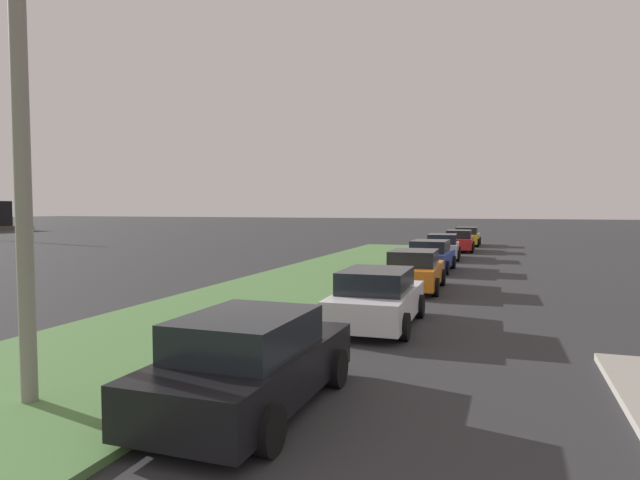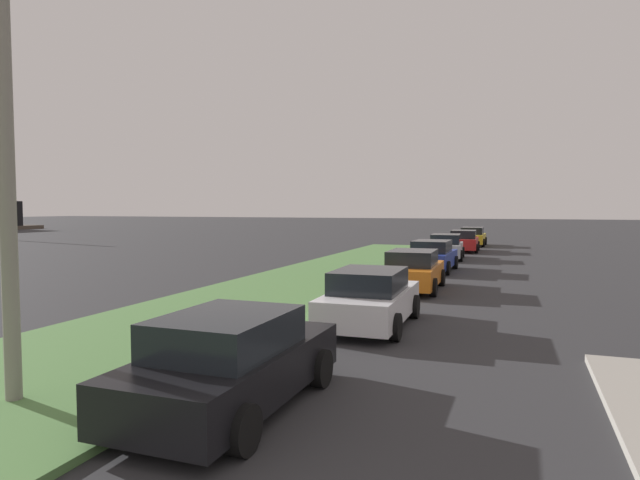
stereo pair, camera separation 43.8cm
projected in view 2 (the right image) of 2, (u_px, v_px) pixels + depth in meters
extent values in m
cube|color=#517F42|center=(190.00, 324.00, 13.78)|extent=(60.00, 6.00, 0.12)
cube|color=black|center=(233.00, 371.00, 8.16)|extent=(4.31, 1.83, 0.70)
cube|color=black|center=(226.00, 332.00, 7.94)|extent=(2.21, 1.62, 0.55)
cylinder|color=black|center=(227.00, 358.00, 9.75)|extent=(0.64, 0.23, 0.64)
cylinder|color=black|center=(321.00, 368.00, 9.12)|extent=(0.64, 0.23, 0.64)
cylinder|color=black|center=(124.00, 410.00, 7.23)|extent=(0.64, 0.23, 0.64)
cylinder|color=black|center=(243.00, 430.00, 6.60)|extent=(0.64, 0.23, 0.64)
cube|color=silver|center=(371.00, 304.00, 13.81)|extent=(4.34, 1.90, 0.70)
cube|color=black|center=(369.00, 280.00, 13.59)|extent=(2.23, 1.65, 0.55)
cylinder|color=black|center=(351.00, 303.00, 15.39)|extent=(0.64, 0.23, 0.64)
cylinder|color=black|center=(414.00, 307.00, 14.81)|extent=(0.64, 0.23, 0.64)
cylinder|color=black|center=(320.00, 322.00, 12.84)|extent=(0.64, 0.23, 0.64)
cylinder|color=black|center=(395.00, 327.00, 12.26)|extent=(0.64, 0.23, 0.64)
cube|color=orange|center=(413.00, 274.00, 19.90)|extent=(4.35, 1.92, 0.70)
cube|color=black|center=(412.00, 258.00, 19.67)|extent=(2.25, 1.66, 0.55)
cylinder|color=black|center=(395.00, 276.00, 21.48)|extent=(0.65, 0.24, 0.64)
cylinder|color=black|center=(442.00, 278.00, 20.91)|extent=(0.65, 0.24, 0.64)
cylinder|color=black|center=(381.00, 285.00, 18.92)|extent=(0.65, 0.24, 0.64)
cylinder|color=black|center=(433.00, 287.00, 18.35)|extent=(0.65, 0.24, 0.64)
cube|color=#23389E|center=(432.00, 259.00, 25.78)|extent=(4.33, 1.88, 0.70)
cube|color=black|center=(432.00, 246.00, 25.55)|extent=(2.23, 1.64, 0.55)
cylinder|color=black|center=(419.00, 261.00, 27.37)|extent=(0.64, 0.23, 0.64)
cylinder|color=black|center=(455.00, 262.00, 26.72)|extent=(0.64, 0.23, 0.64)
cylinder|color=black|center=(407.00, 266.00, 24.86)|extent=(0.64, 0.23, 0.64)
cylinder|color=black|center=(447.00, 268.00, 24.21)|extent=(0.64, 0.23, 0.64)
cube|color=#B2B5BA|center=(446.00, 249.00, 31.86)|extent=(4.40, 2.05, 0.70)
cube|color=black|center=(446.00, 239.00, 31.63)|extent=(2.29, 1.73, 0.55)
cylinder|color=black|center=(432.00, 251.00, 33.42)|extent=(0.65, 0.26, 0.64)
cylinder|color=black|center=(463.00, 252.00, 32.90)|extent=(0.65, 0.26, 0.64)
cylinder|color=black|center=(428.00, 255.00, 30.84)|extent=(0.65, 0.26, 0.64)
cylinder|color=black|center=(461.00, 256.00, 30.32)|extent=(0.65, 0.26, 0.64)
cube|color=red|center=(464.00, 243.00, 37.33)|extent=(4.35, 1.93, 0.70)
cube|color=black|center=(464.00, 234.00, 37.10)|extent=(2.25, 1.67, 0.55)
cylinder|color=black|center=(452.00, 245.00, 38.90)|extent=(0.65, 0.24, 0.64)
cylinder|color=black|center=(478.00, 246.00, 38.34)|extent=(0.65, 0.24, 0.64)
cylinder|color=black|center=(448.00, 248.00, 36.35)|extent=(0.65, 0.24, 0.64)
cylinder|color=black|center=(476.00, 249.00, 35.78)|extent=(0.65, 0.24, 0.64)
cube|color=gold|center=(473.00, 239.00, 42.93)|extent=(4.30, 1.80, 0.70)
cube|color=black|center=(472.00, 231.00, 42.70)|extent=(2.20, 1.60, 0.55)
cylinder|color=black|center=(462.00, 240.00, 44.52)|extent=(0.64, 0.22, 0.64)
cylinder|color=black|center=(485.00, 241.00, 43.90)|extent=(0.64, 0.22, 0.64)
cylinder|color=black|center=(459.00, 242.00, 41.99)|extent=(0.64, 0.22, 0.64)
cylinder|color=black|center=(483.00, 243.00, 41.37)|extent=(0.64, 0.22, 0.64)
cylinder|color=gray|center=(6.00, 158.00, 8.01)|extent=(0.24, 0.24, 7.50)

